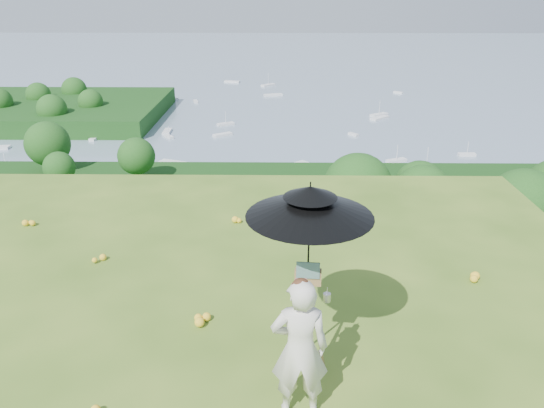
{
  "coord_description": "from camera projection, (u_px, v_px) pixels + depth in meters",
  "views": [
    {
      "loc": [
        1.53,
        -5.3,
        4.36
      ],
      "look_at": [
        1.42,
        2.22,
        1.22
      ],
      "focal_mm": 35.0,
      "sensor_mm": 36.0,
      "label": 1
    }
  ],
  "objects": [
    {
      "name": "painter_cap",
      "position": [
        301.0,
        284.0,
        5.22
      ],
      "size": [
        0.2,
        0.24,
        0.1
      ],
      "primitive_type": null,
      "rotation": [
        0.0,
        0.0,
        -0.02
      ],
      "color": "#BD686B",
      "rests_on": "painter"
    },
    {
      "name": "shoreline_tier",
      "position": [
        269.0,
        241.0,
        89.66
      ],
      "size": [
        170.0,
        28.0,
        8.0
      ],
      "primitive_type": "cube",
      "color": "slate",
      "rests_on": "bay_water"
    },
    {
      "name": "bay_water",
      "position": [
        276.0,
        75.0,
        241.17
      ],
      "size": [
        700.0,
        700.0,
        0.0
      ],
      "primitive_type": "plane",
      "color": "slate",
      "rests_on": "ground"
    },
    {
      "name": "sun_umbrella",
      "position": [
        309.0,
        233.0,
        5.71
      ],
      "size": [
        1.52,
        1.52,
        1.18
      ],
      "primitive_type": null,
      "rotation": [
        0.0,
        0.0,
        -0.11
      ],
      "color": "black",
      "rests_on": "field_easel"
    },
    {
      "name": "slope_trees",
      "position": [
        260.0,
        232.0,
        44.66
      ],
      "size": [
        110.0,
        50.0,
        6.0
      ],
      "primitive_type": null,
      "color": "#184615",
      "rests_on": "forest_slope"
    },
    {
      "name": "peninsula",
      "position": [
        29.0,
        102.0,
        161.73
      ],
      "size": [
        90.0,
        60.0,
        12.0
      ],
      "primitive_type": null,
      "color": "#11340E",
      "rests_on": "bay_water"
    },
    {
      "name": "forest_slope",
      "position": [
        262.0,
        365.0,
        50.05
      ],
      "size": [
        140.0,
        56.0,
        22.0
      ],
      "primitive_type": "cube",
      "color": "#11340E",
      "rests_on": "bay_water"
    },
    {
      "name": "wildflowers",
      "position": [
        159.0,
        346.0,
        6.79
      ],
      "size": [
        10.0,
        10.5,
        0.12
      ],
      "primitive_type": null,
      "color": "yellow",
      "rests_on": "ground"
    },
    {
      "name": "moored_boats",
      "position": [
        235.0,
        113.0,
        168.28
      ],
      "size": [
        140.0,
        140.0,
        0.7
      ],
      "primitive_type": null,
      "color": "white",
      "rests_on": "bay_water"
    },
    {
      "name": "ground",
      "position": [
        155.0,
        363.0,
        6.59
      ],
      "size": [
        14.0,
        14.0,
        0.0
      ],
      "primitive_type": "plane",
      "color": "#40661D",
      "rests_on": "ground"
    },
    {
      "name": "harbor_town",
      "position": [
        269.0,
        206.0,
        87.16
      ],
      "size": [
        110.0,
        22.0,
        5.0
      ],
      "primitive_type": null,
      "color": "silver",
      "rests_on": "shoreline_tier"
    },
    {
      "name": "painter",
      "position": [
        300.0,
        349.0,
        5.52
      ],
      "size": [
        0.62,
        0.41,
        1.67
      ],
      "primitive_type": "imported",
      "rotation": [
        0.0,
        0.0,
        3.16
      ],
      "color": "white",
      "rests_on": "ground"
    },
    {
      "name": "field_easel",
      "position": [
        307.0,
        320.0,
        6.1
      ],
      "size": [
        0.65,
        0.65,
        1.56
      ],
      "primitive_type": null,
      "rotation": [
        0.0,
        0.0,
        -0.09
      ],
      "color": "olive",
      "rests_on": "ground"
    }
  ]
}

